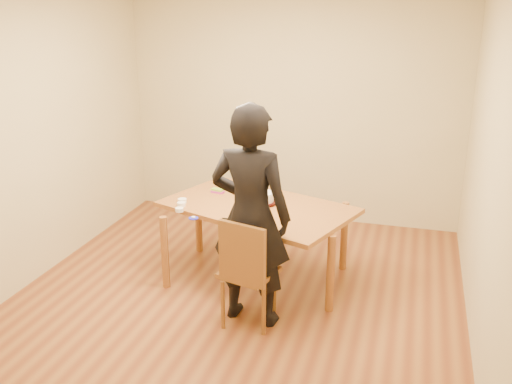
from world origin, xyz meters
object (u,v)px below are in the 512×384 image
(cake, at_px, (261,197))
(person, at_px, (250,216))
(dining_chair, at_px, (249,272))
(dining_table, at_px, (257,207))
(cake_plate, at_px, (261,202))

(cake, relative_size, person, 0.13)
(dining_chair, distance_m, cake, 0.93)
(dining_table, xyz_separation_m, cake, (0.02, 0.07, 0.08))
(cake, bearing_deg, dining_table, -104.61)
(dining_table, height_order, cake, cake)
(dining_table, relative_size, person, 0.93)
(dining_chair, height_order, cake, cake)
(dining_chair, xyz_separation_m, cake_plate, (-0.13, 0.84, 0.31))
(dining_table, xyz_separation_m, person, (0.15, -0.73, 0.20))
(dining_chair, relative_size, cake_plate, 1.35)
(cake_plate, bearing_deg, dining_table, -104.61)
(cake, bearing_deg, cake_plate, 0.00)
(dining_table, bearing_deg, person, -58.60)
(cake_plate, relative_size, cake, 1.29)
(dining_chair, distance_m, cake_plate, 0.91)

